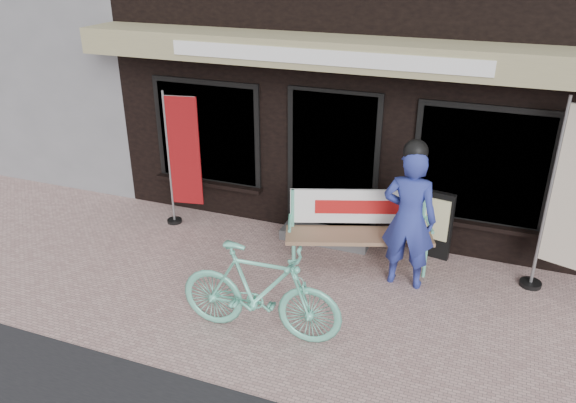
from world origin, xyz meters
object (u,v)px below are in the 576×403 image
at_px(nobori_cream, 572,200).
at_px(menu_stand, 434,224).
at_px(person, 409,216).
at_px(bicycle, 260,291).
at_px(nobori_red, 182,158).
at_px(bench, 358,224).

bearing_deg(nobori_cream, menu_stand, -175.20).
distance_m(person, nobori_cream, 1.86).
height_order(bicycle, nobori_cream, nobori_cream).
bearing_deg(menu_stand, person, -96.03).
distance_m(bicycle, nobori_red, 3.04).
relative_size(bicycle, nobori_red, 0.88).
bearing_deg(menu_stand, nobori_cream, -4.25).
xyz_separation_m(bicycle, nobori_cream, (3.09, 2.02, 0.72)).
bearing_deg(bicycle, nobori_cream, -60.02).
height_order(bench, person, person).
bearing_deg(nobori_red, menu_stand, -5.19).
bearing_deg(nobori_red, bicycle, -54.48).
relative_size(bench, person, 1.02).
relative_size(bench, bicycle, 1.07).
distance_m(bench, person, 0.80).
distance_m(bicycle, menu_stand, 2.87).
distance_m(person, nobori_red, 3.49).
height_order(person, nobori_red, nobori_red).
relative_size(person, nobori_red, 0.92).
bearing_deg(person, bicycle, -128.27).
xyz_separation_m(bench, person, (0.68, -0.25, 0.34)).
bearing_deg(bicycle, nobori_red, 42.66).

